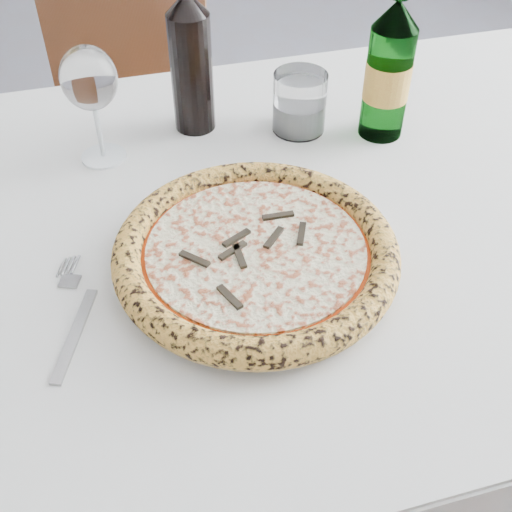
{
  "coord_description": "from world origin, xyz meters",
  "views": [
    {
      "loc": [
        -0.08,
        -0.86,
        1.3
      ],
      "look_at": [
        0.08,
        -0.32,
        0.78
      ],
      "focal_mm": 45.0,
      "sensor_mm": 36.0,
      "label": 1
    }
  ],
  "objects_px": {
    "tumbler": "(299,106)",
    "beer_bottle": "(389,70)",
    "plate": "(256,263)",
    "chair_far": "(124,85)",
    "dining_table": "(237,265)",
    "pizza": "(256,252)",
    "wine_glass": "(89,81)",
    "wine_bottle": "(191,61)"
  },
  "relations": [
    {
      "from": "tumbler",
      "to": "beer_bottle",
      "type": "height_order",
      "value": "beer_bottle"
    },
    {
      "from": "beer_bottle",
      "to": "wine_glass",
      "type": "bearing_deg",
      "value": 173.71
    },
    {
      "from": "pizza",
      "to": "wine_bottle",
      "type": "bearing_deg",
      "value": 90.88
    },
    {
      "from": "dining_table",
      "to": "plate",
      "type": "distance_m",
      "value": 0.14
    },
    {
      "from": "dining_table",
      "to": "pizza",
      "type": "relative_size",
      "value": 4.25
    },
    {
      "from": "plate",
      "to": "dining_table",
      "type": "bearing_deg",
      "value": 90.0
    },
    {
      "from": "wine_bottle",
      "to": "dining_table",
      "type": "bearing_deg",
      "value": -88.75
    },
    {
      "from": "chair_far",
      "to": "beer_bottle",
      "type": "height_order",
      "value": "beer_bottle"
    },
    {
      "from": "pizza",
      "to": "tumbler",
      "type": "distance_m",
      "value": 0.32
    },
    {
      "from": "plate",
      "to": "wine_glass",
      "type": "relative_size",
      "value": 1.76
    },
    {
      "from": "pizza",
      "to": "wine_glass",
      "type": "distance_m",
      "value": 0.34
    },
    {
      "from": "tumbler",
      "to": "plate",
      "type": "bearing_deg",
      "value": -117.57
    },
    {
      "from": "chair_far",
      "to": "wine_bottle",
      "type": "height_order",
      "value": "wine_bottle"
    },
    {
      "from": "pizza",
      "to": "wine_glass",
      "type": "xyz_separation_m",
      "value": [
        -0.15,
        0.29,
        0.1
      ]
    },
    {
      "from": "chair_far",
      "to": "dining_table",
      "type": "bearing_deg",
      "value": -84.78
    },
    {
      "from": "beer_bottle",
      "to": "wine_bottle",
      "type": "height_order",
      "value": "beer_bottle"
    },
    {
      "from": "dining_table",
      "to": "wine_bottle",
      "type": "relative_size",
      "value": 5.64
    },
    {
      "from": "dining_table",
      "to": "plate",
      "type": "height_order",
      "value": "plate"
    },
    {
      "from": "plate",
      "to": "pizza",
      "type": "xyz_separation_m",
      "value": [
        -0.0,
        -0.0,
        0.02
      ]
    },
    {
      "from": "tumbler",
      "to": "wine_bottle",
      "type": "bearing_deg",
      "value": 161.66
    },
    {
      "from": "dining_table",
      "to": "tumbler",
      "type": "bearing_deg",
      "value": 51.22
    },
    {
      "from": "pizza",
      "to": "wine_bottle",
      "type": "relative_size",
      "value": 1.33
    },
    {
      "from": "chair_far",
      "to": "wine_glass",
      "type": "xyz_separation_m",
      "value": [
        -0.08,
        -0.64,
        0.35
      ]
    },
    {
      "from": "plate",
      "to": "wine_bottle",
      "type": "bearing_deg",
      "value": 90.88
    },
    {
      "from": "wine_bottle",
      "to": "wine_glass",
      "type": "bearing_deg",
      "value": -161.67
    },
    {
      "from": "chair_far",
      "to": "plate",
      "type": "relative_size",
      "value": 3.04
    },
    {
      "from": "tumbler",
      "to": "beer_bottle",
      "type": "distance_m",
      "value": 0.14
    },
    {
      "from": "plate",
      "to": "wine_glass",
      "type": "height_order",
      "value": "wine_glass"
    },
    {
      "from": "dining_table",
      "to": "tumbler",
      "type": "distance_m",
      "value": 0.27
    },
    {
      "from": "wine_glass",
      "to": "plate",
      "type": "bearing_deg",
      "value": -61.79
    },
    {
      "from": "wine_glass",
      "to": "wine_bottle",
      "type": "distance_m",
      "value": 0.16
    },
    {
      "from": "pizza",
      "to": "tumbler",
      "type": "relative_size",
      "value": 3.71
    },
    {
      "from": "plate",
      "to": "tumbler",
      "type": "distance_m",
      "value": 0.32
    },
    {
      "from": "chair_far",
      "to": "tumbler",
      "type": "relative_size",
      "value": 10.09
    },
    {
      "from": "pizza",
      "to": "chair_far",
      "type": "bearing_deg",
      "value": 94.66
    },
    {
      "from": "pizza",
      "to": "tumbler",
      "type": "xyz_separation_m",
      "value": [
        0.15,
        0.29,
        0.01
      ]
    },
    {
      "from": "chair_far",
      "to": "wine_bottle",
      "type": "distance_m",
      "value": 0.68
    },
    {
      "from": "chair_far",
      "to": "pizza",
      "type": "bearing_deg",
      "value": -85.34
    },
    {
      "from": "dining_table",
      "to": "beer_bottle",
      "type": "distance_m",
      "value": 0.36
    },
    {
      "from": "chair_far",
      "to": "wine_bottle",
      "type": "xyz_separation_m",
      "value": [
        0.07,
        -0.59,
        0.33
      ]
    },
    {
      "from": "tumbler",
      "to": "beer_bottle",
      "type": "bearing_deg",
      "value": -20.62
    },
    {
      "from": "pizza",
      "to": "wine_glass",
      "type": "bearing_deg",
      "value": 118.2
    }
  ]
}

